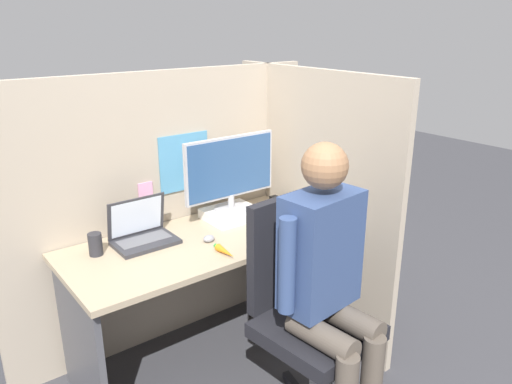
% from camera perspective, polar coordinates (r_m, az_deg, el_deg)
% --- Properties ---
extents(cubicle_panel_back, '(1.88, 0.05, 1.54)m').
position_cam_1_polar(cubicle_panel_back, '(2.83, -10.09, -2.06)').
color(cubicle_panel_back, tan).
rests_on(cubicle_panel_back, ground).
extents(cubicle_panel_right, '(0.04, 1.27, 1.54)m').
position_cam_1_polar(cubicle_panel_right, '(2.91, 6.27, -1.31)').
color(cubicle_panel_right, tan).
rests_on(cubicle_panel_right, ground).
extents(desk, '(1.38, 0.64, 0.72)m').
position_cam_1_polar(desk, '(2.65, -6.26, -8.92)').
color(desk, tan).
rests_on(desk, ground).
extents(paper_box, '(0.29, 0.24, 0.05)m').
position_cam_1_polar(paper_box, '(2.82, -2.84, -2.49)').
color(paper_box, white).
rests_on(paper_box, desk).
extents(monitor, '(0.57, 0.19, 0.42)m').
position_cam_1_polar(monitor, '(2.74, -2.96, 2.44)').
color(monitor, '#B2B2B7').
rests_on(monitor, paper_box).
extents(laptop, '(0.30, 0.21, 0.23)m').
position_cam_1_polar(laptop, '(2.57, -12.83, -4.72)').
color(laptop, '#2D2D33').
rests_on(laptop, desk).
extents(mouse, '(0.06, 0.05, 0.03)m').
position_cam_1_polar(mouse, '(2.54, -5.40, -5.32)').
color(mouse, gray).
rests_on(mouse, desk).
extents(stapler, '(0.05, 0.16, 0.05)m').
position_cam_1_polar(stapler, '(2.99, 2.84, -1.23)').
color(stapler, black).
rests_on(stapler, desk).
extents(carrot_toy, '(0.04, 0.16, 0.04)m').
position_cam_1_polar(carrot_toy, '(2.39, -3.51, -6.81)').
color(carrot_toy, orange).
rests_on(carrot_toy, desk).
extents(office_chair, '(0.53, 0.57, 1.02)m').
position_cam_1_polar(office_chair, '(2.36, 5.46, -12.82)').
color(office_chair, black).
rests_on(office_chair, ground).
extents(person, '(0.48, 0.45, 1.33)m').
position_cam_1_polar(person, '(2.13, 8.30, -9.25)').
color(person, brown).
rests_on(person, ground).
extents(pen_cup, '(0.07, 0.07, 0.11)m').
position_cam_1_polar(pen_cup, '(2.50, -17.89, -5.71)').
color(pen_cup, '#28282D').
rests_on(pen_cup, desk).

